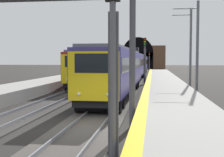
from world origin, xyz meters
name	(u,v)px	position (x,y,z in m)	size (l,w,h in m)	color
ground_plane	(86,129)	(0.00, 0.00, 0.00)	(320.00, 320.00, 0.00)	#282623
platform_right	(180,121)	(0.00, -4.15, 0.45)	(112.00, 3.82, 0.90)	#9E9B93
platform_right_edge_strip	(142,110)	(0.00, -2.48, 0.91)	(112.00, 0.50, 0.01)	yellow
track_main_line	(86,128)	(0.00, 0.00, 0.04)	(160.00, 2.97, 0.21)	#4C4742
train_main_approaching	(133,65)	(31.45, 0.00, 2.28)	(57.84, 3.23, 4.89)	navy
train_adjacent_platform	(105,65)	(32.83, 4.38, 2.31)	(37.60, 3.31, 4.94)	maroon
railway_signal_near	(113,49)	(-5.52, -1.93, 3.40)	(0.39, 0.38, 5.66)	#4C4C54
railway_signal_mid	(145,57)	(25.27, -1.93, 3.50)	(0.39, 0.38, 5.84)	#4C4C54
railway_signal_far	(149,60)	(69.18, -1.93, 2.91)	(0.39, 0.38, 4.94)	#4C4C54
overhead_signal_gantry	(42,17)	(0.52, 2.19, 5.12)	(0.70, 8.73, 6.74)	#3F3F47
tunnel_portal	(138,57)	(91.59, 2.19, 3.94)	(2.65, 18.50, 10.65)	brown
catenary_mast_near	(190,50)	(16.34, -6.43, 4.05)	(0.22, 1.86, 7.91)	#595B60
catenary_mast_far	(197,49)	(11.84, -6.43, 3.99)	(0.22, 2.07, 7.77)	#595B60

